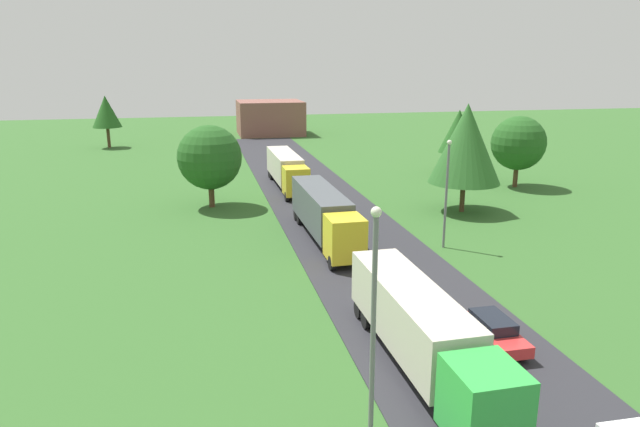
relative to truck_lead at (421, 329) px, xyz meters
The scene contains 14 objects.
road 11.54m from the truck_lead, 78.20° to the left, with size 10.00×140.00×0.06m, color #2B2B30.
lane_marking_centre 9.00m from the truck_lead, 74.64° to the left, with size 0.16×122.03×0.01m.
truck_lead is the anchor object (origin of this frame).
truck_second 19.92m from the truck_lead, 89.87° to the left, with size 2.68×14.35×3.78m.
truck_third 39.46m from the truck_lead, 89.76° to the left, with size 2.60×13.96×3.65m.
car_second 4.86m from the truck_lead, 18.19° to the left, with size 1.76×4.31×1.43m.
lamppost_lead 6.95m from the truck_lead, 127.73° to the right, with size 0.36×0.36×9.16m.
lamppost_second 18.54m from the truck_lead, 62.58° to the left, with size 0.36×0.36×8.13m.
tree_oak 29.99m from the truck_lead, 60.64° to the left, with size 6.56×6.56×9.97m.
tree_birch 42.91m from the truck_lead, 53.96° to the left, with size 5.91×5.91×7.85m.
tree_maple 79.05m from the truck_lead, 107.10° to the left, with size 4.56×4.56×8.30m.
tree_pine 33.67m from the truck_lead, 104.14° to the left, with size 6.07×6.07×7.86m.
tree_elm 48.51m from the truck_lead, 62.84° to the left, with size 4.74×4.74×7.92m.
distant_building 87.27m from the truck_lead, 87.01° to the left, with size 12.02×10.78×6.30m, color brown.
Camera 1 is at (-11.62, -8.28, 13.62)m, focal length 32.00 mm.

